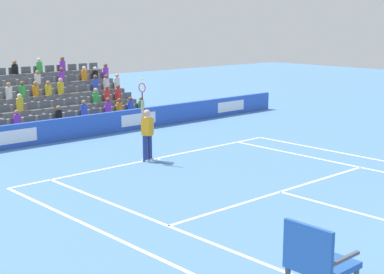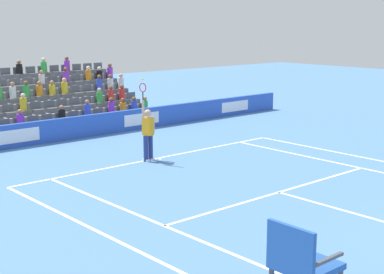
% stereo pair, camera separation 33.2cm
% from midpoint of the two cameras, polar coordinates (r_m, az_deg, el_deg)
% --- Properties ---
extents(line_baseline, '(10.97, 0.10, 0.01)m').
position_cam_midpoint_polar(line_baseline, '(20.43, -2.91, -2.08)').
color(line_baseline, white).
rests_on(line_baseline, ground).
extents(line_service, '(8.23, 0.10, 0.01)m').
position_cam_midpoint_polar(line_service, '(16.63, 9.03, -5.34)').
color(line_service, white).
rests_on(line_service, ground).
extents(line_centre_service, '(0.10, 6.40, 0.01)m').
position_cam_midpoint_polar(line_centre_service, '(14.92, 18.63, -7.78)').
color(line_centre_service, white).
rests_on(line_centre_service, ground).
extents(line_singles_sideline_left, '(0.10, 11.89, 0.01)m').
position_cam_midpoint_polar(line_singles_sideline_left, '(13.52, -0.78, -9.15)').
color(line_singles_sideline_left, white).
rests_on(line_singles_sideline_left, ground).
extents(line_singles_sideline_right, '(0.10, 11.89, 0.01)m').
position_cam_midpoint_polar(line_singles_sideline_right, '(19.66, 17.75, -3.15)').
color(line_singles_sideline_right, white).
rests_on(line_singles_sideline_right, ground).
extents(line_doubles_sideline_left, '(0.10, 11.89, 0.01)m').
position_cam_midpoint_polar(line_doubles_sideline_left, '(12.73, -5.53, -10.54)').
color(line_doubles_sideline_left, white).
rests_on(line_doubles_sideline_left, ground).
extents(line_centre_mark, '(0.10, 0.20, 0.01)m').
position_cam_midpoint_polar(line_centre_mark, '(20.35, -2.73, -2.12)').
color(line_centre_mark, white).
rests_on(line_centre_mark, ground).
extents(sponsor_barrier, '(23.47, 0.22, 0.91)m').
position_cam_midpoint_polar(sponsor_barrier, '(24.32, -10.22, 1.01)').
color(sponsor_barrier, blue).
rests_on(sponsor_barrier, ground).
extents(tennis_player, '(0.53, 0.39, 2.85)m').
position_cam_midpoint_polar(tennis_player, '(19.88, -3.85, 0.45)').
color(tennis_player, navy).
rests_on(tennis_player, ground).
extents(stadium_stand, '(8.68, 4.75, 3.02)m').
position_cam_midpoint_polar(stadium_stand, '(27.34, -14.11, 2.78)').
color(stadium_stand, gray).
rests_on(stadium_stand, ground).
extents(loose_tennis_ball, '(0.07, 0.07, 0.07)m').
position_cam_midpoint_polar(loose_tennis_ball, '(13.50, 11.20, -9.28)').
color(loose_tennis_ball, '#D1E533').
rests_on(loose_tennis_ball, ground).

